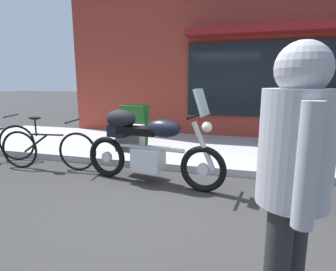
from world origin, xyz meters
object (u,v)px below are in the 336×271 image
touring_motorcycle (144,143)px  pedestrian_walking (295,162)px  sandwich_board_sign (135,125)px  parked_bicycle (48,149)px

touring_motorcycle → pedestrian_walking: (1.67, -2.14, 0.45)m
pedestrian_walking → sandwich_board_sign: (-2.56, 3.92, -0.49)m
touring_motorcycle → pedestrian_walking: size_ratio=1.31×
parked_bicycle → pedestrian_walking: pedestrian_walking is taller
parked_bicycle → pedestrian_walking: bearing=-32.9°
touring_motorcycle → sandwich_board_sign: bearing=116.5°
touring_motorcycle → parked_bicycle: (-1.81, 0.12, -0.24)m
sandwich_board_sign → touring_motorcycle: bearing=-63.5°
parked_bicycle → touring_motorcycle: bearing=-3.7°
touring_motorcycle → sandwich_board_sign: 1.99m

